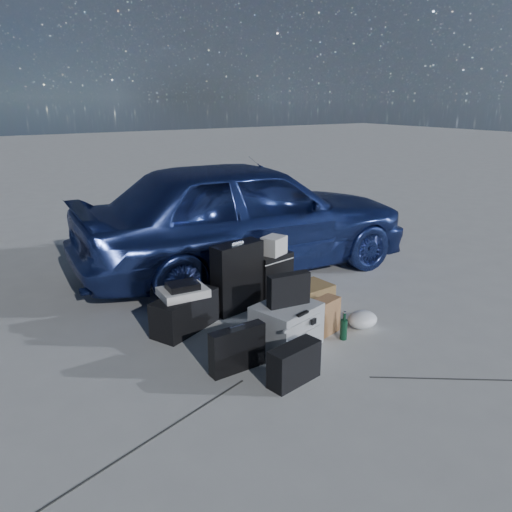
{
  "coord_description": "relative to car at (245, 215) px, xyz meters",
  "views": [
    {
      "loc": [
        -2.46,
        -3.26,
        2.19
      ],
      "look_at": [
        0.16,
        0.85,
        0.63
      ],
      "focal_mm": 35.0,
      "sensor_mm": 36.0,
      "label": 1
    }
  ],
  "objects": [
    {
      "name": "suitcase_left",
      "position": [
        -0.76,
        -1.08,
        -0.37
      ],
      "size": [
        0.6,
        0.31,
        0.74
      ],
      "primitive_type": "cube",
      "rotation": [
        0.0,
        0.0,
        0.18
      ],
      "color": "black",
      "rests_on": "ground"
    },
    {
      "name": "duffel_bag",
      "position": [
        -1.43,
        -1.21,
        -0.56
      ],
      "size": [
        0.77,
        0.57,
        0.35
      ],
      "primitive_type": "cube",
      "rotation": [
        0.0,
        0.0,
        0.44
      ],
      "color": "black",
      "rests_on": "ground"
    },
    {
      "name": "laptop_bag",
      "position": [
        -0.78,
        -2.02,
        -0.19
      ],
      "size": [
        0.4,
        0.15,
        0.3
      ],
      "primitive_type": "cube",
      "rotation": [
        0.0,
        0.0,
        -0.12
      ],
      "color": "black",
      "rests_on": "pelican_case"
    },
    {
      "name": "green_bottle",
      "position": [
        -0.27,
        -2.21,
        -0.61
      ],
      "size": [
        0.07,
        0.07,
        0.27
      ],
      "primitive_type": "cylinder",
      "rotation": [
        0.0,
        0.0,
        0.05
      ],
      "color": "#0E321E",
      "rests_on": "ground"
    },
    {
      "name": "ground",
      "position": [
        -0.79,
        -2.1,
        -0.74
      ],
      "size": [
        60.0,
        60.0,
        0.0
      ],
      "primitive_type": "plane",
      "color": "#B0B0AB",
      "rests_on": "ground"
    },
    {
      "name": "car",
      "position": [
        0.0,
        0.0,
        0.0
      ],
      "size": [
        4.47,
        2.09,
        1.48
      ],
      "primitive_type": "imported",
      "rotation": [
        0.0,
        0.0,
        1.49
      ],
      "color": "#2E418D",
      "rests_on": "ground"
    },
    {
      "name": "flat_box_white",
      "position": [
        -1.44,
        -1.21,
        -0.35
      ],
      "size": [
        0.46,
        0.36,
        0.08
      ],
      "primitive_type": "cube",
      "rotation": [
        0.0,
        0.0,
        -0.05
      ],
      "color": "silver",
      "rests_on": "duffel_bag"
    },
    {
      "name": "messenger_bag",
      "position": [
        -1.1,
        -2.56,
        -0.58
      ],
      "size": [
        0.48,
        0.25,
        0.32
      ],
      "primitive_type": "cube",
      "rotation": [
        0.0,
        0.0,
        0.18
      ],
      "color": "black",
      "rests_on": "ground"
    },
    {
      "name": "plastic_bag",
      "position": [
        0.06,
        -2.12,
        -0.66
      ],
      "size": [
        0.31,
        0.27,
        0.17
      ],
      "primitive_type": "ellipsoid",
      "rotation": [
        0.0,
        0.0,
        0.03
      ],
      "color": "white",
      "rests_on": "ground"
    },
    {
      "name": "suitcase_right",
      "position": [
        -0.24,
        -1.04,
        -0.48
      ],
      "size": [
        0.46,
        0.23,
        0.52
      ],
      "primitive_type": "cube",
      "rotation": [
        0.0,
        0.0,
        0.17
      ],
      "color": "black",
      "rests_on": "ground"
    },
    {
      "name": "pelican_case",
      "position": [
        -0.79,
        -2.02,
        -0.54
      ],
      "size": [
        0.65,
        0.58,
        0.4
      ],
      "primitive_type": "cube",
      "rotation": [
        0.0,
        0.0,
        0.26
      ],
      "color": "#A3A5A8",
      "rests_on": "ground"
    },
    {
      "name": "briefcase",
      "position": [
        -1.39,
        -2.15,
        -0.55
      ],
      "size": [
        0.5,
        0.12,
        0.38
      ],
      "primitive_type": "cube",
      "rotation": [
        0.0,
        0.0,
        0.03
      ],
      "color": "black",
      "rests_on": "ground"
    },
    {
      "name": "flat_box_black",
      "position": [
        -1.45,
        -1.23,
        -0.28
      ],
      "size": [
        0.31,
        0.23,
        0.06
      ],
      "primitive_type": "cube",
      "rotation": [
        0.0,
        0.0,
        -0.08
      ],
      "color": "black",
      "rests_on": "flat_box_white"
    },
    {
      "name": "cardboard_box",
      "position": [
        -0.11,
        -1.52,
        -0.59
      ],
      "size": [
        0.42,
        0.38,
        0.3
      ],
      "primitive_type": "cube",
      "rotation": [
        0.0,
        0.0,
        0.09
      ],
      "color": "olive",
      "rests_on": "ground"
    },
    {
      "name": "kraft_bag",
      "position": [
        -0.32,
        -2.01,
        -0.56
      ],
      "size": [
        0.3,
        0.22,
        0.35
      ],
      "primitive_type": "cube",
      "rotation": [
        0.0,
        0.0,
        0.25
      ],
      "color": "#9A6D43",
      "rests_on": "ground"
    },
    {
      "name": "white_carton",
      "position": [
        -0.25,
        -1.02,
        -0.12
      ],
      "size": [
        0.31,
        0.28,
        0.2
      ],
      "primitive_type": "cube",
      "rotation": [
        0.0,
        0.0,
        0.4
      ],
      "color": "silver",
      "rests_on": "suitcase_right"
    }
  ]
}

